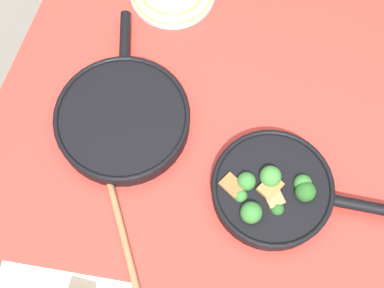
# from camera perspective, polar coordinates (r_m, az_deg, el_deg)

# --- Properties ---
(ground_plane) EXTENTS (14.00, 14.00, 0.00)m
(ground_plane) POSITION_cam_1_polar(r_m,az_deg,el_deg) (1.90, -0.00, -8.69)
(ground_plane) COLOR slate
(dining_table_red) EXTENTS (1.32, 0.92, 0.76)m
(dining_table_red) POSITION_cam_1_polar(r_m,az_deg,el_deg) (1.24, -0.00, -1.67)
(dining_table_red) COLOR red
(dining_table_red) RESTS_ON ground_plane
(skillet_broccoli) EXTENTS (0.25, 0.41, 0.07)m
(skillet_broccoli) POSITION_cam_1_polar(r_m,az_deg,el_deg) (1.12, 8.69, -4.87)
(skillet_broccoli) COLOR black
(skillet_broccoli) RESTS_ON dining_table_red
(skillet_eggs) EXTENTS (0.41, 0.30, 0.05)m
(skillet_eggs) POSITION_cam_1_polar(r_m,az_deg,el_deg) (1.18, -7.41, 2.74)
(skillet_eggs) COLOR black
(skillet_eggs) RESTS_ON dining_table_red
(wooden_spoon) EXTENTS (0.34, 0.23, 0.02)m
(wooden_spoon) POSITION_cam_1_polar(r_m,az_deg,el_deg) (1.14, -8.50, -5.13)
(wooden_spoon) COLOR #996B42
(wooden_spoon) RESTS_ON dining_table_red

